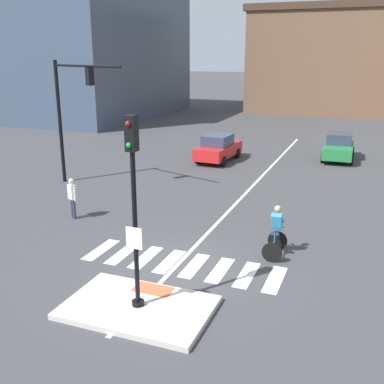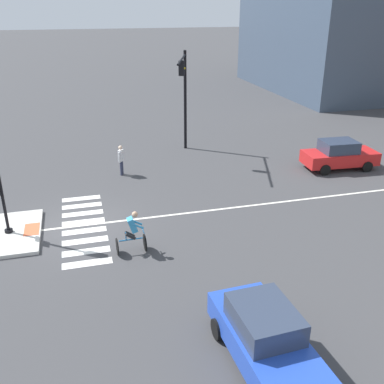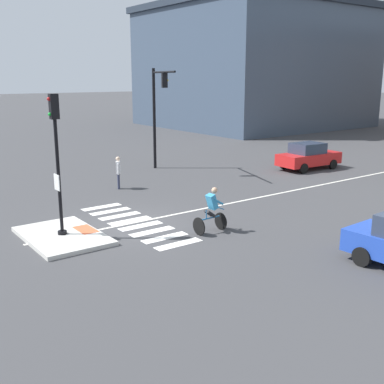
{
  "view_description": "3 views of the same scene",
  "coord_description": "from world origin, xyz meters",
  "px_view_note": "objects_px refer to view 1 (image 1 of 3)",
  "views": [
    {
      "loc": [
        5.15,
        -12.01,
        6.41
      ],
      "look_at": [
        -0.88,
        3.48,
        1.39
      ],
      "focal_mm": 43.19,
      "sensor_mm": 36.0,
      "label": 1
    },
    {
      "loc": [
        17.18,
        0.45,
        8.75
      ],
      "look_at": [
        0.98,
        4.8,
        1.49
      ],
      "focal_mm": 41.29,
      "sensor_mm": 36.0,
      "label": 2
    },
    {
      "loc": [
        15.74,
        -8.5,
        5.6
      ],
      "look_at": [
        0.69,
        2.58,
        1.07
      ],
      "focal_mm": 44.7,
      "sensor_mm": 36.0,
      "label": 3
    }
  ],
  "objects_px": {
    "signal_pole": "(134,197)",
    "car_green_eastbound_distant": "(339,147)",
    "cyclist": "(276,230)",
    "traffic_light_mast": "(70,105)",
    "pedestrian_at_curb_left": "(72,195)",
    "car_red_westbound_distant": "(218,148)"
  },
  "relations": [
    {
      "from": "signal_pole",
      "to": "car_green_eastbound_distant",
      "type": "relative_size",
      "value": 1.18
    },
    {
      "from": "car_green_eastbound_distant",
      "to": "cyclist",
      "type": "distance_m",
      "value": 15.7
    },
    {
      "from": "traffic_light_mast",
      "to": "pedestrian_at_curb_left",
      "type": "height_order",
      "value": "traffic_light_mast"
    },
    {
      "from": "car_green_eastbound_distant",
      "to": "pedestrian_at_curb_left",
      "type": "relative_size",
      "value": 2.48
    },
    {
      "from": "car_red_westbound_distant",
      "to": "cyclist",
      "type": "distance_m",
      "value": 13.97
    },
    {
      "from": "signal_pole",
      "to": "car_green_eastbound_distant",
      "type": "bearing_deg",
      "value": 80.55
    },
    {
      "from": "cyclist",
      "to": "pedestrian_at_curb_left",
      "type": "distance_m",
      "value": 8.3
    },
    {
      "from": "signal_pole",
      "to": "pedestrian_at_curb_left",
      "type": "relative_size",
      "value": 2.93
    },
    {
      "from": "car_red_westbound_distant",
      "to": "cyclist",
      "type": "relative_size",
      "value": 2.5
    },
    {
      "from": "signal_pole",
      "to": "cyclist",
      "type": "height_order",
      "value": "signal_pole"
    },
    {
      "from": "signal_pole",
      "to": "car_red_westbound_distant",
      "type": "xyz_separation_m",
      "value": [
        -3.5,
        17.26,
        -2.28
      ]
    },
    {
      "from": "cyclist",
      "to": "pedestrian_at_curb_left",
      "type": "bearing_deg",
      "value": 176.17
    },
    {
      "from": "signal_pole",
      "to": "cyclist",
      "type": "distance_m",
      "value": 5.82
    },
    {
      "from": "car_green_eastbound_distant",
      "to": "car_red_westbound_distant",
      "type": "bearing_deg",
      "value": -155.62
    },
    {
      "from": "car_green_eastbound_distant",
      "to": "signal_pole",
      "type": "bearing_deg",
      "value": -99.45
    },
    {
      "from": "pedestrian_at_curb_left",
      "to": "car_green_eastbound_distant",
      "type": "bearing_deg",
      "value": 59.07
    },
    {
      "from": "car_red_westbound_distant",
      "to": "pedestrian_at_curb_left",
      "type": "xyz_separation_m",
      "value": [
        -2.18,
        -12.0,
        0.17
      ]
    },
    {
      "from": "pedestrian_at_curb_left",
      "to": "cyclist",
      "type": "bearing_deg",
      "value": -3.83
    },
    {
      "from": "traffic_light_mast",
      "to": "car_red_westbound_distant",
      "type": "bearing_deg",
      "value": 56.91
    },
    {
      "from": "car_red_westbound_distant",
      "to": "cyclist",
      "type": "bearing_deg",
      "value": -64.07
    },
    {
      "from": "car_green_eastbound_distant",
      "to": "traffic_light_mast",
      "type": "bearing_deg",
      "value": -137.68
    },
    {
      "from": "car_red_westbound_distant",
      "to": "car_green_eastbound_distant",
      "type": "relative_size",
      "value": 1.01
    }
  ]
}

